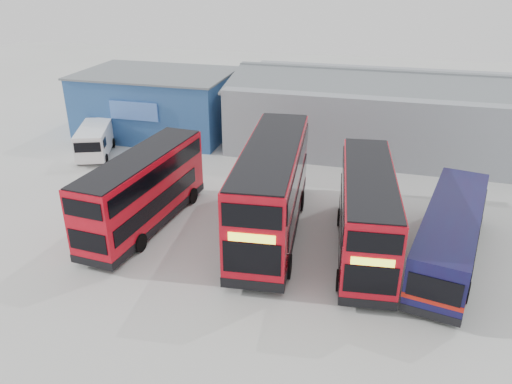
% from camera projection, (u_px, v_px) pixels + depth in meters
% --- Properties ---
extents(ground_plane, '(120.00, 120.00, 0.00)m').
position_uv_depth(ground_plane, '(269.00, 272.00, 23.69)').
color(ground_plane, '#AEAEA8').
rests_on(ground_plane, ground).
extents(office_block, '(12.30, 8.32, 5.12)m').
position_uv_depth(office_block, '(157.00, 103.00, 41.61)').
color(office_block, navy).
rests_on(office_block, ground).
extents(maintenance_shed, '(30.50, 12.00, 5.89)m').
position_uv_depth(maintenance_shed, '(432.00, 115.00, 38.22)').
color(maintenance_shed, gray).
rests_on(maintenance_shed, ground).
extents(double_decker_left, '(3.22, 9.99, 4.16)m').
position_uv_depth(double_decker_left, '(144.00, 192.00, 26.94)').
color(double_decker_left, red).
rests_on(double_decker_left, ground).
extents(double_decker_centre, '(3.89, 11.96, 4.97)m').
position_uv_depth(double_decker_centre, '(271.00, 191.00, 26.07)').
color(double_decker_centre, red).
rests_on(double_decker_centre, ground).
extents(double_decker_right, '(3.48, 10.33, 4.29)m').
position_uv_depth(double_decker_right, '(366.00, 214.00, 24.45)').
color(double_decker_right, red).
rests_on(double_decker_right, ground).
extents(single_decker_blue, '(4.45, 10.79, 2.86)m').
position_uv_depth(single_decker_blue, '(450.00, 236.00, 23.89)').
color(single_decker_blue, '#0E113E').
rests_on(single_decker_blue, ground).
extents(panel_van, '(3.71, 5.45, 2.22)m').
position_uv_depth(panel_van, '(95.00, 140.00, 37.13)').
color(panel_van, white).
rests_on(panel_van, ground).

